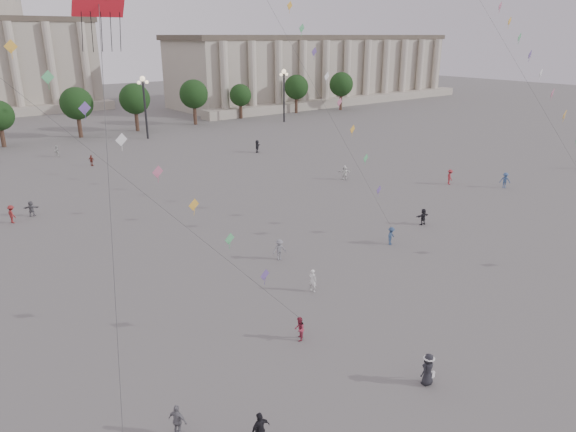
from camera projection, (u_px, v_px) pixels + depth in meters
ground at (399, 356)px, 28.98m from camera, size 360.00×360.00×0.00m
hall_east at (319, 69)px, 139.47m from camera, size 84.00×26.22×17.20m
tree_row at (40, 110)px, 85.42m from camera, size 137.12×5.12×8.00m
lamp_post_mid_east at (144, 96)px, 87.43m from camera, size 2.00×0.90×10.65m
lamp_post_far_east at (284, 86)px, 104.71m from camera, size 2.00×0.90×10.65m
person_crowd_3 at (423, 217)px, 48.85m from camera, size 1.52×0.64×1.59m
person_crowd_4 at (57, 151)px, 76.28m from camera, size 1.24×1.63×1.72m
person_crowd_6 at (279, 250)px, 41.14m from camera, size 1.28×0.95×1.76m
person_crowd_7 at (345, 173)px, 64.05m from camera, size 1.72×1.38×1.83m
person_crowd_8 at (450, 177)px, 62.10m from camera, size 1.24×1.36×1.83m
person_crowd_9 at (257, 146)px, 79.00m from camera, size 1.70×1.63×1.92m
person_crowd_12 at (31, 209)px, 51.12m from camera, size 1.54×1.02×1.59m
person_crowd_13 at (313, 280)px, 36.06m from camera, size 0.58×0.71×1.69m
person_crowd_14 at (505, 180)px, 60.61m from camera, size 1.30×1.37×1.86m
person_crowd_17 at (12, 214)px, 49.27m from camera, size 0.93×1.28×1.78m
person_crowd_19 at (92, 160)px, 70.91m from camera, size 0.82×0.95×1.53m
tourist_3 at (178, 421)px, 22.99m from camera, size 0.80×1.02×1.61m
tourist_4 at (260, 430)px, 22.37m from camera, size 1.06×0.51×1.76m
kite_flyer_0 at (299, 329)px, 30.27m from camera, size 0.92×0.92×1.51m
kite_flyer_1 at (391, 236)px, 44.18m from camera, size 1.16×0.89×1.59m
hat_person at (428, 369)px, 26.38m from camera, size 0.89×0.60×1.77m
dragon_kite at (101, 26)px, 21.21m from camera, size 3.65×6.30×21.13m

